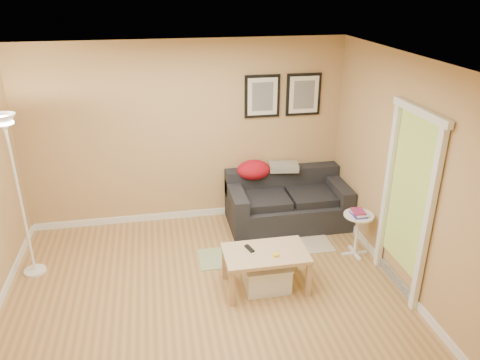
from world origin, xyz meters
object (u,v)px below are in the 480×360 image
(storage_bin, at_px, (267,276))
(book_stack, at_px, (359,213))
(coffee_table, at_px, (265,270))
(floor_lamp, at_px, (21,203))
(side_table, at_px, (357,235))
(sofa, at_px, (288,200))

(storage_bin, relative_size, book_stack, 2.42)
(coffee_table, relative_size, floor_lamp, 0.47)
(side_table, height_order, book_stack, book_stack)
(coffee_table, bearing_deg, floor_lamp, 150.69)
(side_table, distance_m, book_stack, 0.33)
(sofa, height_order, side_table, sofa)
(sofa, xyz_separation_m, book_stack, (0.63, -0.99, 0.24))
(book_stack, bearing_deg, coffee_table, -148.94)
(floor_lamp, bearing_deg, side_table, -5.02)
(storage_bin, bearing_deg, floor_lamp, 162.72)
(coffee_table, bearing_deg, storage_bin, -75.71)
(sofa, xyz_separation_m, storage_bin, (-0.66, -1.46, -0.21))
(book_stack, bearing_deg, floor_lamp, -173.10)
(coffee_table, relative_size, side_table, 1.63)
(coffee_table, height_order, book_stack, book_stack)
(side_table, relative_size, floor_lamp, 0.29)
(book_stack, xyz_separation_m, floor_lamp, (-4.01, 0.37, 0.33))
(side_table, height_order, floor_lamp, floor_lamp)
(storage_bin, distance_m, floor_lamp, 2.95)
(sofa, xyz_separation_m, floor_lamp, (-3.38, -0.62, 0.57))
(side_table, bearing_deg, storage_bin, -159.35)
(sofa, distance_m, coffee_table, 1.60)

